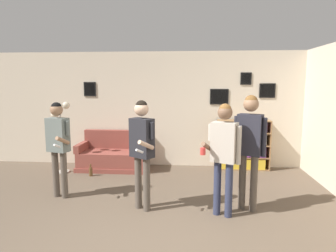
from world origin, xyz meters
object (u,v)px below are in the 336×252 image
at_px(bookshelf, 243,145).
at_px(person_watcher_holding_cup, 224,148).
at_px(bottle_on_floor, 91,171).
at_px(person_player_foreground_center, 142,143).
at_px(floor_lamp, 61,122).
at_px(person_player_foreground_left, 58,140).
at_px(person_spectator_near_bookshelf, 250,140).
at_px(couch, 114,156).

bearing_deg(bookshelf, person_watcher_holding_cup, -105.48).
bearing_deg(person_watcher_holding_cup, bookshelf, 74.52).
bearing_deg(bottle_on_floor, person_player_foreground_center, -48.85).
bearing_deg(floor_lamp, bookshelf, 8.61).
height_order(person_watcher_holding_cup, bottle_on_floor, person_watcher_holding_cup).
xyz_separation_m(person_player_foreground_left, person_spectator_near_bookshelf, (3.15, -0.27, 0.10)).
bearing_deg(floor_lamp, person_watcher_holding_cup, -30.01).
xyz_separation_m(bookshelf, floor_lamp, (-4.03, -0.61, 0.57)).
bearing_deg(person_spectator_near_bookshelf, person_player_foreground_center, -175.92).
relative_size(floor_lamp, person_watcher_holding_cup, 0.93).
xyz_separation_m(couch, person_spectator_near_bookshelf, (2.69, -2.09, 0.83)).
height_order(person_player_foreground_left, person_player_foreground_center, person_player_foreground_center).
xyz_separation_m(bookshelf, person_spectator_near_bookshelf, (-0.29, -2.29, 0.55)).
bearing_deg(person_spectator_near_bookshelf, bottle_on_floor, 154.07).
height_order(floor_lamp, person_player_foreground_center, person_player_foreground_center).
bearing_deg(bottle_on_floor, floor_lamp, 164.00).
distance_m(couch, person_spectator_near_bookshelf, 3.50).
bearing_deg(bookshelf, person_player_foreground_left, -149.66).
xyz_separation_m(person_player_foreground_left, person_watcher_holding_cup, (2.74, -0.52, 0.02)).
bearing_deg(person_watcher_holding_cup, couch, 134.38).
distance_m(floor_lamp, person_watcher_holding_cup, 3.84).
height_order(floor_lamp, person_spectator_near_bookshelf, person_spectator_near_bookshelf).
height_order(couch, person_spectator_near_bookshelf, person_spectator_near_bookshelf).
bearing_deg(couch, bookshelf, 3.83).
xyz_separation_m(bookshelf, person_watcher_holding_cup, (-0.70, -2.53, 0.47)).
bearing_deg(person_spectator_near_bookshelf, couch, 142.21).
height_order(couch, floor_lamp, floor_lamp).
distance_m(bookshelf, floor_lamp, 4.11).
bearing_deg(floor_lamp, person_player_foreground_center, -40.57).
bearing_deg(bookshelf, couch, -176.17).
bearing_deg(person_player_foreground_center, person_player_foreground_left, 165.62).
bearing_deg(bottle_on_floor, couch, 60.83).
relative_size(floor_lamp, person_player_foreground_center, 0.92).
bearing_deg(person_player_foreground_left, bottle_on_floor, 84.33).
xyz_separation_m(person_watcher_holding_cup, bottle_on_floor, (-2.62, 1.72, -0.94)).
xyz_separation_m(floor_lamp, person_player_foreground_left, (0.58, -1.41, -0.12)).
distance_m(person_player_foreground_center, person_spectator_near_bookshelf, 1.65).
relative_size(couch, person_watcher_holding_cup, 0.94).
height_order(bookshelf, person_spectator_near_bookshelf, person_spectator_near_bookshelf).
xyz_separation_m(couch, person_watcher_holding_cup, (2.28, -2.33, 0.75)).
bearing_deg(couch, person_player_foreground_center, -64.53).
xyz_separation_m(floor_lamp, person_watcher_holding_cup, (3.33, -1.92, -0.10)).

